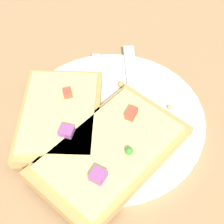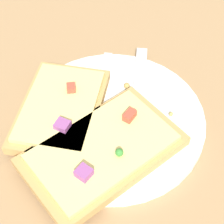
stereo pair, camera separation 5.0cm
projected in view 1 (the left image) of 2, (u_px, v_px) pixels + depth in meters
ground_plane at (112, 122)px, 0.51m from camera, size 4.00×4.00×0.00m
plate at (112, 119)px, 0.51m from camera, size 0.25×0.25×0.01m
fork at (95, 112)px, 0.51m from camera, size 0.07×0.20×0.01m
knife at (134, 92)px, 0.53m from camera, size 0.07×0.23×0.01m
pizza_slice_main at (111, 151)px, 0.46m from camera, size 0.22×0.20×0.03m
pizza_slice_corner at (60, 115)px, 0.49m from camera, size 0.15×0.18×0.03m
crumb_scatter at (121, 114)px, 0.50m from camera, size 0.11×0.10×0.01m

